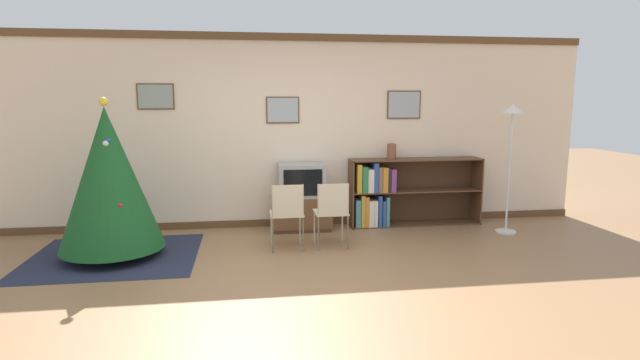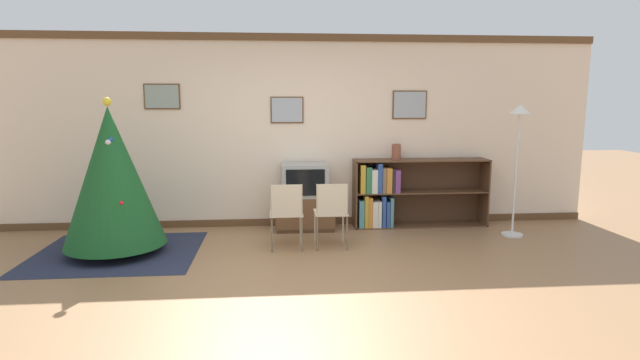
% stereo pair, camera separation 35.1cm
% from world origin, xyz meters
% --- Properties ---
extents(ground_plane, '(24.00, 24.00, 0.00)m').
position_xyz_m(ground_plane, '(0.00, 0.00, 0.00)').
color(ground_plane, '#936B47').
extents(wall_back, '(8.75, 0.11, 2.70)m').
position_xyz_m(wall_back, '(0.00, 2.39, 1.35)').
color(wall_back, beige).
rests_on(wall_back, ground_plane).
extents(area_rug, '(1.90, 1.69, 0.01)m').
position_xyz_m(area_rug, '(-2.10, 1.19, 0.00)').
color(area_rug, '#23283D').
rests_on(area_rug, ground_plane).
extents(christmas_tree, '(1.16, 1.16, 1.83)m').
position_xyz_m(christmas_tree, '(-2.10, 1.19, 0.92)').
color(christmas_tree, maroon).
rests_on(christmas_tree, area_rug).
extents(tv_console, '(0.82, 0.46, 0.47)m').
position_xyz_m(tv_console, '(0.19, 2.09, 0.24)').
color(tv_console, '#4C311E').
rests_on(tv_console, ground_plane).
extents(television, '(0.64, 0.45, 0.46)m').
position_xyz_m(television, '(0.19, 2.09, 0.70)').
color(television, '#9E9E99').
rests_on(television, tv_console).
extents(folding_chair_left, '(0.40, 0.40, 0.82)m').
position_xyz_m(folding_chair_left, '(-0.08, 1.15, 0.47)').
color(folding_chair_left, beige).
rests_on(folding_chair_left, ground_plane).
extents(folding_chair_right, '(0.40, 0.40, 0.82)m').
position_xyz_m(folding_chair_right, '(0.46, 1.15, 0.47)').
color(folding_chair_right, beige).
rests_on(folding_chair_right, ground_plane).
extents(bookshelf, '(1.92, 0.36, 0.96)m').
position_xyz_m(bookshelf, '(1.51, 2.15, 0.48)').
color(bookshelf, brown).
rests_on(bookshelf, ground_plane).
extents(vase, '(0.13, 0.13, 0.22)m').
position_xyz_m(vase, '(1.49, 2.17, 1.08)').
color(vase, brown).
rests_on(vase, bookshelf).
extents(standing_lamp, '(0.28, 0.28, 1.74)m').
position_xyz_m(standing_lamp, '(2.94, 1.52, 1.34)').
color(standing_lamp, silver).
rests_on(standing_lamp, ground_plane).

